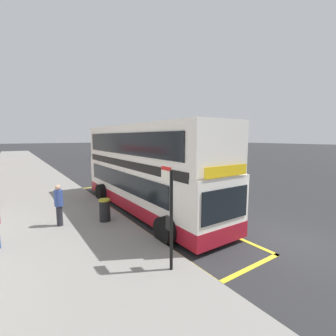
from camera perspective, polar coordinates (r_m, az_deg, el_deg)
The scene contains 9 objects.
ground_plane at distance 37.15m, azimuth -21.19°, elevation 1.14°, with size 260.00×260.00×0.00m, color #28282B.
pavement_near at distance 36.24m, azimuth -32.03°, elevation 0.47°, with size 6.00×76.00×0.14m, color gray.
double_decker_bus at distance 12.19m, azimuth -5.61°, elevation -0.71°, with size 3.14×11.03×4.40m.
bus_bay_markings at distance 12.77m, azimuth -6.49°, elevation -9.81°, with size 2.82×13.91×0.01m.
bus_stop_sign at distance 6.49m, azimuth 0.43°, elevation -10.41°, with size 0.09×0.51×2.86m.
parked_car_black_ahead at distance 31.43m, azimuth -10.00°, elevation 1.93°, with size 2.09×4.20×1.62m.
parked_car_maroon_far at distance 42.85m, azimuth -16.05°, elevation 3.22°, with size 2.09×4.20×1.62m.
pedestrian_waiting_near_sign at distance 10.75m, azimuth -25.04°, elevation -7.84°, with size 0.34×0.34×1.73m.
litter_bin at distance 10.78m, azimuth -15.15°, elevation -9.82°, with size 0.49×0.49×0.99m.
Camera 1 is at (-8.21, -4.03, 3.80)m, focal length 25.03 mm.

